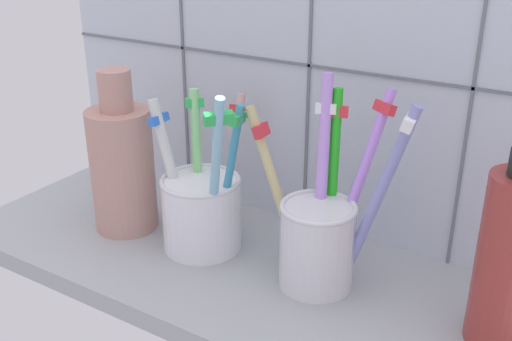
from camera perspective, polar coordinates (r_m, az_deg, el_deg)
name	(u,v)px	position (r cm, az deg, el deg)	size (l,w,h in cm)	color
counter_slab	(252,276)	(59.92, -0.42, -9.94)	(64.00, 22.00, 2.00)	#9EA3A8
tile_wall_back	(315,36)	(61.59, 5.64, 12.60)	(64.00, 2.20, 45.00)	silver
toothbrush_cup_left	(202,206)	(60.99, -5.13, -3.36)	(11.33, 12.06, 17.86)	white
toothbrush_cup_right	(320,233)	(54.90, 6.08, -5.86)	(16.01, 9.75, 19.14)	silver
ceramic_vase	(121,165)	(65.04, -12.64, 0.54)	(6.75, 6.75, 17.47)	tan
soap_bottle	(511,259)	(50.18, 23.00, -7.75)	(5.16, 5.16, 16.43)	#97332E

